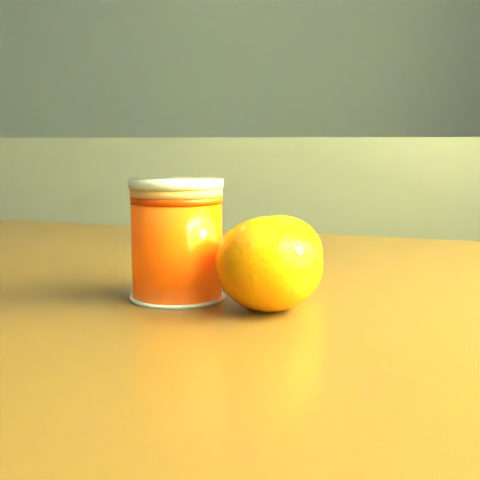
# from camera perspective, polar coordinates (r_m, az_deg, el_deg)

# --- Properties ---
(table) EXTENTS (1.13, 0.88, 0.77)m
(table) POSITION_cam_1_polar(r_m,az_deg,el_deg) (0.56, 0.88, -14.59)
(table) COLOR brown
(table) RESTS_ON ground
(juice_glass) EXTENTS (0.07, 0.07, 0.09)m
(juice_glass) POSITION_cam_1_polar(r_m,az_deg,el_deg) (0.51, -5.40, -0.01)
(juice_glass) COLOR #FF4205
(juice_glass) RESTS_ON table
(orange_front) EXTENTS (0.09, 0.09, 0.07)m
(orange_front) POSITION_cam_1_polar(r_m,az_deg,el_deg) (0.47, 2.49, -2.03)
(orange_front) COLOR orange
(orange_front) RESTS_ON table
(orange_back) EXTENTS (0.08, 0.08, 0.06)m
(orange_back) POSITION_cam_1_polar(r_m,az_deg,el_deg) (0.54, 3.43, -1.08)
(orange_back) COLOR orange
(orange_back) RESTS_ON table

